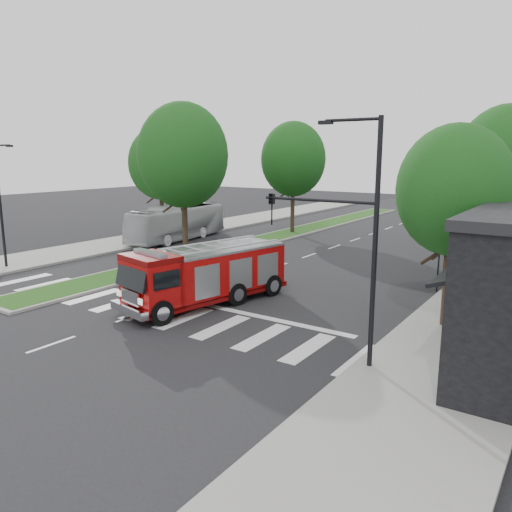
# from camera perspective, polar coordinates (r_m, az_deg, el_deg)

# --- Properties ---
(ground) EXTENTS (140.00, 140.00, 0.00)m
(ground) POSITION_cam_1_polar(r_m,az_deg,el_deg) (25.09, -6.99, -4.46)
(ground) COLOR black
(ground) RESTS_ON ground
(sidewalk_right) EXTENTS (5.00, 80.00, 0.15)m
(sidewalk_right) POSITION_cam_1_polar(r_m,az_deg,el_deg) (29.12, 26.37, -3.20)
(sidewalk_right) COLOR gray
(sidewalk_right) RESTS_ON ground
(sidewalk_left) EXTENTS (5.00, 80.00, 0.15)m
(sidewalk_left) POSITION_cam_1_polar(r_m,az_deg,el_deg) (41.99, -12.98, 1.90)
(sidewalk_left) COLOR gray
(sidewalk_left) RESTS_ON ground
(median) EXTENTS (3.00, 50.00, 0.15)m
(median) POSITION_cam_1_polar(r_m,az_deg,el_deg) (42.80, 2.81, 2.36)
(median) COLOR gray
(median) RESTS_ON ground
(bus_shelter) EXTENTS (3.20, 1.60, 2.61)m
(bus_shelter) POSITION_cam_1_polar(r_m,az_deg,el_deg) (27.11, 23.47, 0.29)
(bus_shelter) COLOR black
(bus_shelter) RESTS_ON ground
(tree_right_near) EXTENTS (4.40, 4.40, 8.05)m
(tree_right_near) POSITION_cam_1_polar(r_m,az_deg,el_deg) (20.64, 21.76, 6.94)
(tree_right_near) COLOR black
(tree_right_near) RESTS_ON ground
(tree_right_mid) EXTENTS (5.60, 5.60, 9.72)m
(tree_right_mid) POSITION_cam_1_polar(r_m,az_deg,el_deg) (32.41, 26.65, 9.64)
(tree_right_mid) COLOR black
(tree_right_mid) RESTS_ON ground
(tree_median_near) EXTENTS (5.80, 5.80, 10.16)m
(tree_median_near) POSITION_cam_1_polar(r_m,az_deg,el_deg) (32.61, -8.35, 11.29)
(tree_median_near) COLOR black
(tree_median_near) RESTS_ON ground
(tree_median_far) EXTENTS (5.60, 5.60, 9.72)m
(tree_median_far) POSITION_cam_1_polar(r_m,az_deg,el_deg) (43.98, 4.27, 10.97)
(tree_median_far) COLOR black
(tree_median_far) RESTS_ON ground
(tree_left_mid) EXTENTS (5.20, 5.20, 9.16)m
(tree_left_mid) POSITION_cam_1_polar(r_m,az_deg,el_deg) (42.48, -10.89, 10.34)
(tree_left_mid) COLOR black
(tree_left_mid) RESTS_ON ground
(streetlight_right_near) EXTENTS (4.08, 0.22, 8.00)m
(streetlight_right_near) POSITION_cam_1_polar(r_m,az_deg,el_deg) (16.07, 10.58, 3.47)
(streetlight_right_near) COLOR black
(streetlight_right_near) RESTS_ON ground
(streetlight_left_near) EXTENTS (1.90, 0.20, 7.50)m
(streetlight_left_near) POSITION_cam_1_polar(r_m,az_deg,el_deg) (33.56, -27.13, 5.68)
(streetlight_left_near) COLOR black
(streetlight_left_near) RESTS_ON ground
(streetlight_right_far) EXTENTS (2.11, 0.20, 8.00)m
(streetlight_right_far) POSITION_cam_1_polar(r_m,az_deg,el_deg) (38.59, 25.92, 6.81)
(streetlight_right_far) COLOR black
(streetlight_right_far) RESTS_ON ground
(fire_engine) EXTENTS (4.24, 8.71, 2.90)m
(fire_engine) POSITION_cam_1_polar(r_m,az_deg,el_deg) (23.24, -5.67, -2.16)
(fire_engine) COLOR #630505
(fire_engine) RESTS_ON ground
(city_bus) EXTENTS (3.27, 10.41, 2.85)m
(city_bus) POSITION_cam_1_polar(r_m,az_deg,el_deg) (41.22, -8.96, 3.78)
(city_bus) COLOR #BCBCC1
(city_bus) RESTS_ON ground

